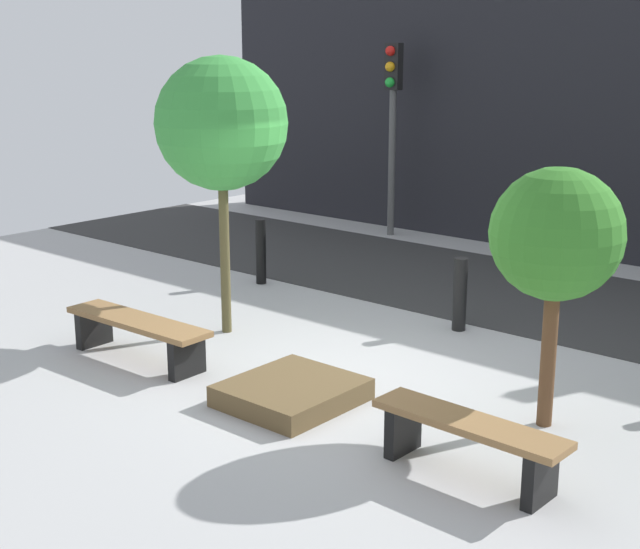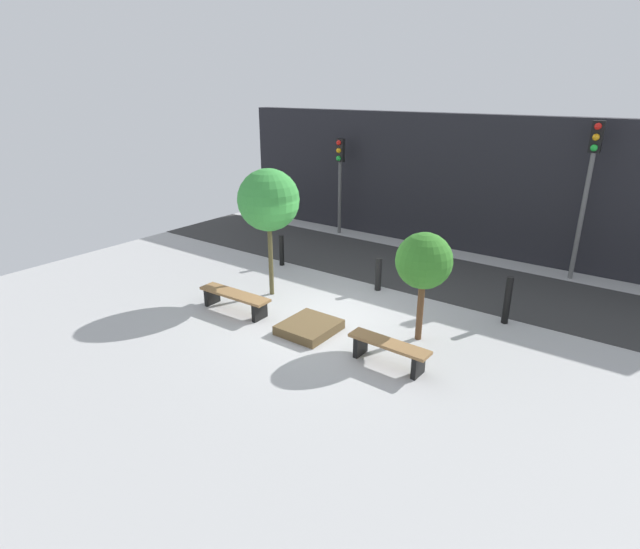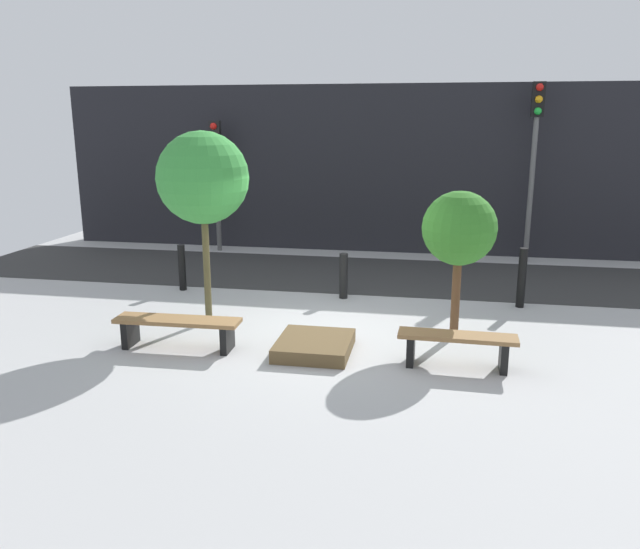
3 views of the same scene
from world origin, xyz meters
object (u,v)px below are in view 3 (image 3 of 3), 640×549
(traffic_light_west, at_px, (216,162))
(bollard_center, at_px, (522,278))
(tree_behind_left_bench, at_px, (203,178))
(bollard_left, at_px, (344,276))
(bench_left, at_px, (178,327))
(bench_right, at_px, (457,344))
(tree_behind_right_bench, at_px, (459,229))
(bollard_far_left, at_px, (182,268))
(planter_bed, at_px, (314,346))
(traffic_light_mid_west, at_px, (535,141))

(traffic_light_west, bearing_deg, bollard_center, -28.53)
(tree_behind_left_bench, distance_m, bollard_left, 3.38)
(bench_left, bearing_deg, bench_right, -1.47)
(tree_behind_right_bench, height_order, bollard_left, tree_behind_right_bench)
(bench_right, bearing_deg, bollard_far_left, 150.94)
(planter_bed, bearing_deg, tree_behind_left_bench, 151.79)
(bollard_left, bearing_deg, tree_behind_right_bench, -41.99)
(tree_behind_left_bench, bearing_deg, traffic_light_mid_west, 44.08)
(bollard_far_left, bearing_deg, bench_left, -68.57)
(bench_left, height_order, tree_behind_left_bench, tree_behind_left_bench)
(bollard_far_left, relative_size, traffic_light_mid_west, 0.22)
(bollard_left, distance_m, traffic_light_west, 5.77)
(bench_left, bearing_deg, bollard_far_left, 109.96)
(tree_behind_right_bench, xyz_separation_m, traffic_light_west, (-5.89, 5.71, 0.59))
(planter_bed, bearing_deg, bollard_left, 90.00)
(bench_right, distance_m, tree_behind_left_bench, 4.75)
(tree_behind_right_bench, height_order, bollard_center, tree_behind_right_bench)
(bench_right, bearing_deg, traffic_light_west, 131.57)
(bench_right, distance_m, bollard_center, 3.37)
(bollard_far_left, distance_m, traffic_light_mid_west, 8.45)
(bench_right, distance_m, tree_behind_right_bench, 1.89)
(traffic_light_west, bearing_deg, tree_behind_right_bench, -44.07)
(tree_behind_right_bench, relative_size, bollard_left, 2.63)
(bench_left, height_order, bench_right, bench_right)
(bench_right, relative_size, bollard_center, 1.48)
(tree_behind_left_bench, distance_m, traffic_light_west, 5.99)
(bollard_far_left, bearing_deg, tree_behind_right_bench, -19.08)
(traffic_light_mid_west, bearing_deg, bench_right, -104.57)
(traffic_light_west, bearing_deg, bollard_left, -45.11)
(bollard_center, bearing_deg, traffic_light_west, 151.47)
(tree_behind_right_bench, height_order, traffic_light_west, traffic_light_west)
(tree_behind_right_bench, relative_size, traffic_light_west, 0.70)
(bollard_left, height_order, traffic_light_mid_west, traffic_light_mid_west)
(bench_right, height_order, bollard_far_left, bollard_far_left)
(bench_right, distance_m, traffic_light_west, 9.36)
(tree_behind_right_bench, bearing_deg, tree_behind_left_bench, 180.00)
(bench_left, xyz_separation_m, traffic_light_west, (-1.82, 7.00, 1.96))
(tree_behind_right_bench, bearing_deg, bench_right, -90.00)
(bollard_far_left, bearing_deg, traffic_light_west, 98.70)
(planter_bed, distance_m, tree_behind_left_bench, 3.27)
(bench_left, relative_size, traffic_light_mid_west, 0.45)
(bench_left, relative_size, bollard_center, 1.72)
(planter_bed, bearing_deg, traffic_light_west, 119.57)
(tree_behind_right_bench, height_order, traffic_light_mid_west, traffic_light_mid_west)
(bench_right, distance_m, bollard_far_left, 6.16)
(bench_left, distance_m, tree_behind_right_bench, 4.49)
(tree_behind_left_bench, bearing_deg, traffic_light_west, 107.69)
(bench_left, height_order, traffic_light_mid_west, traffic_light_mid_west)
(bench_right, bearing_deg, bollard_left, 124.56)
(bench_right, relative_size, bollard_left, 1.86)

